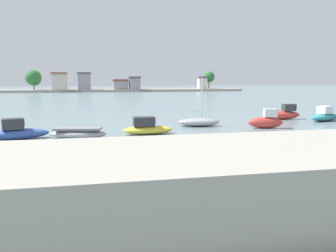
{
  "coord_description": "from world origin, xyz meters",
  "views": [
    {
      "loc": [
        3.03,
        -16.96,
        4.74
      ],
      "look_at": [
        8.95,
        11.68,
        0.54
      ],
      "focal_mm": 35.2,
      "sensor_mm": 36.0,
      "label": 1
    }
  ],
  "objects_px": {
    "moored_boat_4": "(147,128)",
    "moored_boat_8": "(325,116)",
    "moored_boat_5": "(199,122)",
    "moored_boat_3": "(78,133)",
    "moored_boat_6": "(266,121)",
    "moored_boat_2": "(17,132)",
    "moored_boat_7": "(284,114)"
  },
  "relations": [
    {
      "from": "moored_boat_3",
      "to": "moored_boat_4",
      "type": "height_order",
      "value": "moored_boat_4"
    },
    {
      "from": "moored_boat_3",
      "to": "moored_boat_8",
      "type": "height_order",
      "value": "moored_boat_8"
    },
    {
      "from": "moored_boat_3",
      "to": "moored_boat_5",
      "type": "distance_m",
      "value": 12.37
    },
    {
      "from": "moored_boat_4",
      "to": "moored_boat_5",
      "type": "bearing_deg",
      "value": 32.35
    },
    {
      "from": "moored_boat_5",
      "to": "moored_boat_8",
      "type": "bearing_deg",
      "value": 12.66
    },
    {
      "from": "moored_boat_3",
      "to": "moored_boat_5",
      "type": "xyz_separation_m",
      "value": [
        11.49,
        4.59,
        0.02
      ]
    },
    {
      "from": "moored_boat_4",
      "to": "moored_boat_6",
      "type": "bearing_deg",
      "value": 5.06
    },
    {
      "from": "moored_boat_2",
      "to": "moored_boat_4",
      "type": "height_order",
      "value": "moored_boat_2"
    },
    {
      "from": "moored_boat_2",
      "to": "moored_boat_3",
      "type": "xyz_separation_m",
      "value": [
        4.7,
        -0.44,
        -0.19
      ]
    },
    {
      "from": "moored_boat_3",
      "to": "moored_boat_8",
      "type": "xyz_separation_m",
      "value": [
        26.87,
        5.86,
        0.15
      ]
    },
    {
      "from": "moored_boat_2",
      "to": "moored_boat_5",
      "type": "relative_size",
      "value": 1.01
    },
    {
      "from": "moored_boat_4",
      "to": "moored_boat_6",
      "type": "height_order",
      "value": "moored_boat_6"
    },
    {
      "from": "moored_boat_4",
      "to": "moored_boat_2",
      "type": "bearing_deg",
      "value": -177.84
    },
    {
      "from": "moored_boat_4",
      "to": "moored_boat_5",
      "type": "distance_m",
      "value": 6.87
    },
    {
      "from": "moored_boat_3",
      "to": "moored_boat_8",
      "type": "relative_size",
      "value": 0.92
    },
    {
      "from": "moored_boat_3",
      "to": "moored_boat_2",
      "type": "bearing_deg",
      "value": -174.02
    },
    {
      "from": "moored_boat_6",
      "to": "moored_boat_7",
      "type": "height_order",
      "value": "moored_boat_6"
    },
    {
      "from": "moored_boat_6",
      "to": "moored_boat_8",
      "type": "xyz_separation_m",
      "value": [
        9.39,
        3.87,
        -0.12
      ]
    },
    {
      "from": "moored_boat_4",
      "to": "moored_boat_6",
      "type": "xyz_separation_m",
      "value": [
        11.77,
        1.1,
        0.15
      ]
    },
    {
      "from": "moored_boat_3",
      "to": "moored_boat_8",
      "type": "bearing_deg",
      "value": 23.67
    },
    {
      "from": "moored_boat_4",
      "to": "moored_boat_8",
      "type": "bearing_deg",
      "value": 12.92
    },
    {
      "from": "moored_boat_4",
      "to": "moored_boat_3",
      "type": "bearing_deg",
      "value": -171.44
    },
    {
      "from": "moored_boat_2",
      "to": "moored_boat_7",
      "type": "relative_size",
      "value": 1.16
    },
    {
      "from": "moored_boat_2",
      "to": "moored_boat_8",
      "type": "bearing_deg",
      "value": -3.51
    },
    {
      "from": "moored_boat_4",
      "to": "moored_boat_8",
      "type": "distance_m",
      "value": 21.74
    },
    {
      "from": "moored_boat_2",
      "to": "moored_boat_3",
      "type": "relative_size",
      "value": 1.02
    },
    {
      "from": "moored_boat_2",
      "to": "moored_boat_5",
      "type": "xyz_separation_m",
      "value": [
        16.18,
        4.15,
        -0.16
      ]
    },
    {
      "from": "moored_boat_3",
      "to": "moored_boat_6",
      "type": "xyz_separation_m",
      "value": [
        17.48,
        1.99,
        0.28
      ]
    },
    {
      "from": "moored_boat_7",
      "to": "moored_boat_8",
      "type": "height_order",
      "value": "moored_boat_7"
    },
    {
      "from": "moored_boat_4",
      "to": "moored_boat_7",
      "type": "height_order",
      "value": "moored_boat_7"
    },
    {
      "from": "moored_boat_2",
      "to": "moored_boat_4",
      "type": "relative_size",
      "value": 1.13
    },
    {
      "from": "moored_boat_5",
      "to": "moored_boat_8",
      "type": "distance_m",
      "value": 15.43
    }
  ]
}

